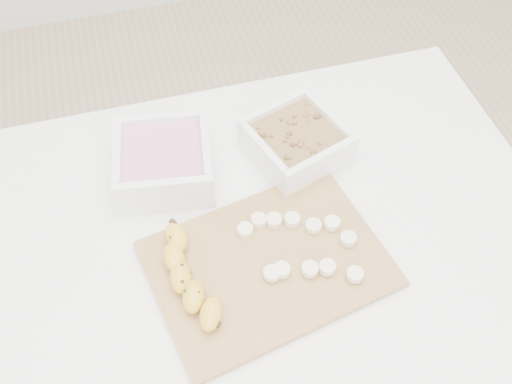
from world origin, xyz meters
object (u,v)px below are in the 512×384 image
object	(u,v)px
table	(260,256)
cutting_board	(268,264)
bowl_yogurt	(164,162)
bowl_granola	(296,142)
banana	(190,278)

from	to	relation	value
table	cutting_board	bearing A→B (deg)	-97.38
bowl_yogurt	cutting_board	bearing A→B (deg)	-61.64
bowl_granola	banana	world-z (taller)	bowl_granola
table	bowl_yogurt	xyz separation A→B (m)	(-0.13, 0.15, 0.14)
cutting_board	bowl_granola	bearing A→B (deg)	61.54
table	bowl_granola	bearing A→B (deg)	52.30
bowl_yogurt	table	bearing A→B (deg)	-48.92
bowl_yogurt	bowl_granola	size ratio (longest dim) A/B	0.96
bowl_granola	cutting_board	xyz separation A→B (m)	(-0.11, -0.21, -0.03)
bowl_yogurt	banana	world-z (taller)	bowl_yogurt
table	banana	xyz separation A→B (m)	(-0.13, -0.08, 0.13)
bowl_yogurt	banana	bearing A→B (deg)	-90.52
bowl_granola	bowl_yogurt	bearing A→B (deg)	175.82
cutting_board	banana	world-z (taller)	banana
bowl_yogurt	cutting_board	xyz separation A→B (m)	(0.12, -0.23, -0.03)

